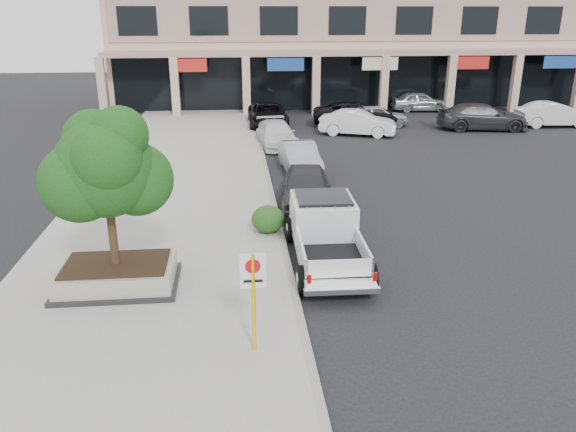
# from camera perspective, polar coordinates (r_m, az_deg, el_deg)

# --- Properties ---
(ground) EXTENTS (120.00, 120.00, 0.00)m
(ground) POSITION_cam_1_polar(r_m,az_deg,el_deg) (15.70, 6.12, -7.03)
(ground) COLOR black
(ground) RESTS_ON ground
(sidewalk) EXTENTS (8.00, 52.00, 0.15)m
(sidewalk) POSITION_cam_1_polar(r_m,az_deg,el_deg) (21.04, -12.07, 0.04)
(sidewalk) COLOR gray
(sidewalk) RESTS_ON ground
(curb) EXTENTS (0.20, 52.00, 0.15)m
(curb) POSITION_cam_1_polar(r_m,az_deg,el_deg) (20.94, -1.28, 0.40)
(curb) COLOR gray
(curb) RESTS_ON ground
(strip_mall) EXTENTS (40.55, 12.43, 9.50)m
(strip_mall) POSITION_cam_1_polar(r_m,az_deg,el_deg) (48.91, 7.77, 17.13)
(strip_mall) COLOR tan
(strip_mall) RESTS_ON ground
(planter) EXTENTS (3.20, 2.20, 0.68)m
(planter) POSITION_cam_1_polar(r_m,az_deg,el_deg) (15.81, -16.95, -5.73)
(planter) COLOR black
(planter) RESTS_ON sidewalk
(planter_tree) EXTENTS (2.90, 2.55, 4.00)m
(planter_tree) POSITION_cam_1_polar(r_m,az_deg,el_deg) (14.93, -17.47, 4.75)
(planter_tree) COLOR #312513
(planter_tree) RESTS_ON planter
(no_parking_sign) EXTENTS (0.55, 0.09, 2.30)m
(no_parking_sign) POSITION_cam_1_polar(r_m,az_deg,el_deg) (11.92, -3.54, -7.40)
(no_parking_sign) COLOR #EFAC0C
(no_parking_sign) RESTS_ON sidewalk
(hedge) EXTENTS (1.10, 0.99, 0.93)m
(hedge) POSITION_cam_1_polar(r_m,az_deg,el_deg) (18.67, -2.06, -0.33)
(hedge) COLOR #113E12
(hedge) RESTS_ON sidewalk
(pickup_truck) EXTENTS (2.22, 5.72, 1.79)m
(pickup_truck) POSITION_cam_1_polar(r_m,az_deg,el_deg) (16.65, 4.01, -1.95)
(pickup_truck) COLOR white
(pickup_truck) RESTS_ON ground
(curb_car_a) EXTENTS (2.35, 4.73, 1.55)m
(curb_car_a) POSITION_cam_1_polar(r_m,az_deg,el_deg) (21.56, 1.85, 2.95)
(curb_car_a) COLOR #2C2D30
(curb_car_a) RESTS_ON ground
(curb_car_b) EXTENTS (1.76, 4.35, 1.40)m
(curb_car_b) POSITION_cam_1_polar(r_m,az_deg,el_deg) (26.29, 1.23, 5.94)
(curb_car_b) COLOR #9A9CA2
(curb_car_b) RESTS_ON ground
(curb_car_c) EXTENTS (2.30, 4.81, 1.35)m
(curb_car_c) POSITION_cam_1_polar(r_m,az_deg,el_deg) (31.61, -1.17, 8.31)
(curb_car_c) COLOR silver
(curb_car_c) RESTS_ON ground
(curb_car_d) EXTENTS (2.49, 5.37, 1.49)m
(curb_car_d) POSITION_cam_1_polar(r_m,az_deg,el_deg) (37.27, -2.07, 10.22)
(curb_car_d) COLOR black
(curb_car_d) RESTS_ON ground
(lot_car_a) EXTENTS (4.30, 1.96, 1.43)m
(lot_car_a) POSITION_cam_1_polar(r_m,az_deg,el_deg) (37.61, 8.86, 10.04)
(lot_car_a) COLOR #ADB0B6
(lot_car_a) RESTS_ON ground
(lot_car_b) EXTENTS (4.86, 3.03, 1.51)m
(lot_car_b) POSITION_cam_1_polar(r_m,az_deg,el_deg) (34.78, 7.08, 9.38)
(lot_car_b) COLOR white
(lot_car_b) RESTS_ON ground
(lot_car_c) EXTENTS (5.88, 3.02, 1.63)m
(lot_car_c) POSITION_cam_1_polar(r_m,az_deg,el_deg) (38.27, 19.16, 9.50)
(lot_car_c) COLOR #292B2E
(lot_car_c) RESTS_ON ground
(lot_car_d) EXTENTS (5.95, 3.43, 1.56)m
(lot_car_d) POSITION_cam_1_polar(r_m,az_deg,el_deg) (37.69, 6.90, 10.25)
(lot_car_d) COLOR black
(lot_car_d) RESTS_ON ground
(lot_car_e) EXTENTS (4.39, 2.02, 1.46)m
(lot_car_e) POSITION_cam_1_polar(r_m,az_deg,el_deg) (44.28, 13.30, 11.26)
(lot_car_e) COLOR #A2A6AA
(lot_car_e) RESTS_ON ground
(lot_car_f) EXTENTS (4.87, 1.85, 1.58)m
(lot_car_f) POSITION_cam_1_polar(r_m,az_deg,el_deg) (41.06, 25.38, 9.31)
(lot_car_f) COLOR silver
(lot_car_f) RESTS_ON ground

